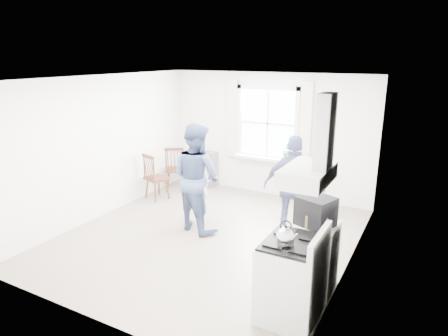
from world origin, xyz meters
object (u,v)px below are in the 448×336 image
person_mid (196,177)px  person_right (294,187)px  windsor_chair_b (152,172)px  person_left (194,182)px  gas_stove (292,278)px  low_cabinet (315,256)px  stereo_stack (316,211)px  windsor_chair_a (175,164)px

person_mid → person_right: bearing=-144.7°
windsor_chair_b → person_left: (1.39, -0.56, 0.17)m
windsor_chair_b → person_mid: size_ratio=0.53×
person_left → person_mid: size_ratio=0.83×
person_left → gas_stove: bearing=121.7°
low_cabinet → person_mid: size_ratio=0.48×
stereo_stack → windsor_chair_a: size_ratio=0.51×
person_left → stereo_stack: bearing=133.6°
windsor_chair_a → person_left: size_ratio=0.66×
gas_stove → person_right: bearing=108.7°
person_mid → person_right: (1.55, 0.53, -0.08)m
gas_stove → windsor_chair_b: 4.48m
person_mid → low_cabinet: bearing=176.4°
gas_stove → person_mid: (-2.26, 1.55, 0.45)m
gas_stove → person_right: (-0.71, 2.08, 0.37)m
gas_stove → windsor_chair_a: 4.82m
gas_stove → windsor_chair_a: size_ratio=1.11×
stereo_stack → windsor_chair_b: bearing=156.9°
person_left → person_right: bearing=167.9°
person_left → windsor_chair_b: bearing=-44.5°
low_cabinet → person_mid: person_mid is taller
gas_stove → person_mid: bearing=145.5°
stereo_stack → windsor_chair_a: bearing=148.2°
windsor_chair_b → person_left: person_left is taller
low_cabinet → stereo_stack: bearing=-116.8°
windsor_chair_a → windsor_chair_b: bearing=-96.7°
person_right → person_left: bearing=-2.8°
stereo_stack → windsor_chair_b: stereo_stack is taller
stereo_stack → person_mid: 2.48m
windsor_chair_a → person_right: person_right is taller
person_right → low_cabinet: bearing=106.0°
windsor_chair_b → person_mid: (1.58, -0.77, 0.33)m
person_mid → windsor_chair_a: bearing=-28.0°
windsor_chair_b → windsor_chair_a: bearing=83.3°
person_left → person_right: person_right is taller
windsor_chair_b → stereo_stack: bearing=-23.1°
person_left → person_right: (1.74, 0.32, 0.09)m
stereo_stack → person_left: (-2.49, 1.10, -0.31)m
stereo_stack → windsor_chair_b: (-3.88, 1.66, -0.48)m
gas_stove → stereo_stack: bearing=85.8°
low_cabinet → person_left: bearing=157.2°
stereo_stack → person_right: bearing=118.0°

